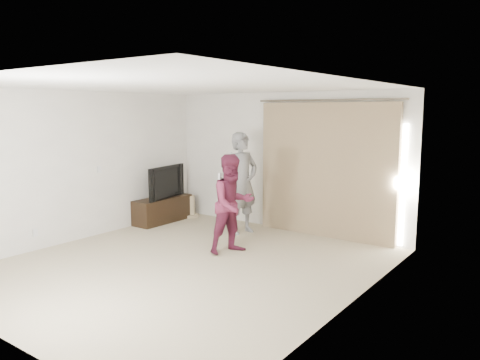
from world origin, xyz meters
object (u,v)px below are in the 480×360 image
at_px(tv_console, 163,210).
at_px(person_man, 242,183).
at_px(tv, 162,182).
at_px(person_woman, 233,204).

xyz_separation_m(tv_console, person_man, (1.82, 0.25, 0.69)).
relative_size(tv, person_man, 0.61).
relative_size(tv_console, tv, 1.14).
distance_m(tv_console, person_man, 1.97).
bearing_deg(tv, person_man, -92.12).
distance_m(tv, person_woman, 2.56).
bearing_deg(tv, tv_console, -0.00).
relative_size(tv_console, person_woman, 0.82).
xyz_separation_m(tv_console, tv, (0.00, 0.00, 0.58)).
bearing_deg(person_woman, person_man, 118.89).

